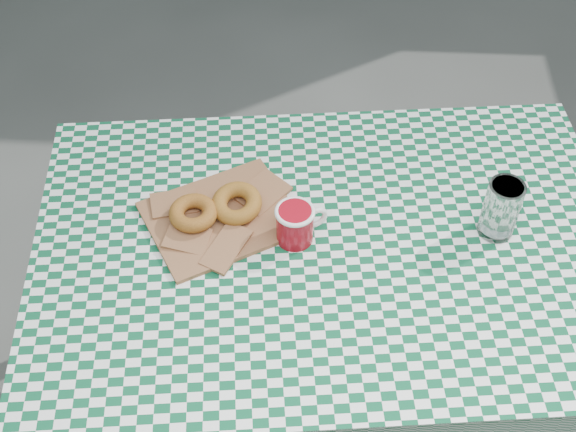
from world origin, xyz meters
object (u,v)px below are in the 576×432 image
at_px(paper_bag, 221,216).
at_px(table, 323,338).
at_px(coffee_mug, 295,225).
at_px(drinking_glass, 501,209).

bearing_deg(paper_bag, table, -13.97).
bearing_deg(table, paper_bag, 159.62).
relative_size(table, coffee_mug, 7.90).
bearing_deg(drinking_glass, paper_bag, 179.68).
bearing_deg(coffee_mug, table, -36.15).
bearing_deg(table, coffee_mug, 164.49).
relative_size(paper_bag, coffee_mug, 1.96).
bearing_deg(drinking_glass, table, -171.13).
relative_size(paper_bag, drinking_glass, 2.24).
xyz_separation_m(paper_bag, drinking_glass, (0.61, -0.00, 0.06)).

